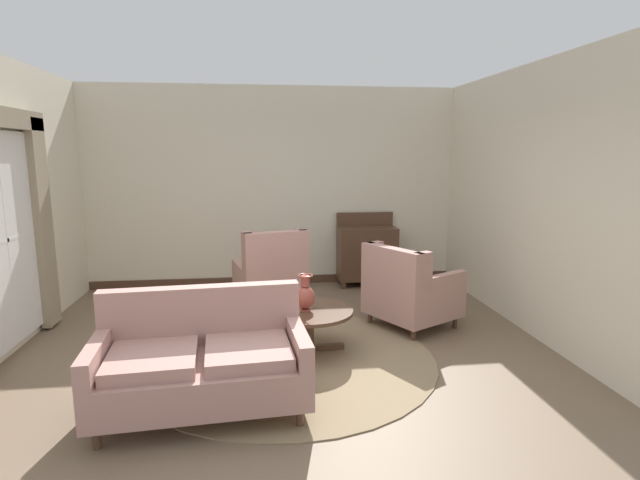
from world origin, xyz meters
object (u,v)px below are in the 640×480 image
object	(u,v)px
armchair_near_window	(408,292)
armchair_foreground_right	(271,280)
coffee_table	(309,317)
porcelain_vase	(305,296)
settee	(202,362)
sideboard	(367,253)

from	to	relation	value
armchair_near_window	armchair_foreground_right	world-z (taller)	armchair_foreground_right
armchair_foreground_right	armchair_near_window	bearing A→B (deg)	143.91
coffee_table	armchair_foreground_right	bearing A→B (deg)	105.18
porcelain_vase	armchair_foreground_right	size ratio (longest dim) A/B	0.34
settee	sideboard	world-z (taller)	sideboard
armchair_near_window	settee	bearing A→B (deg)	98.29
settee	sideboard	size ratio (longest dim) A/B	1.52
porcelain_vase	settee	size ratio (longest dim) A/B	0.22
porcelain_vase	sideboard	world-z (taller)	sideboard
settee	armchair_near_window	world-z (taller)	armchair_near_window
coffee_table	armchair_near_window	xyz separation A→B (m)	(1.21, 0.60, 0.05)
coffee_table	sideboard	xyz separation A→B (m)	(1.14, 2.48, 0.13)
porcelain_vase	armchair_near_window	world-z (taller)	armchair_near_window
porcelain_vase	armchair_foreground_right	distance (m)	1.34
coffee_table	sideboard	bearing A→B (deg)	65.33
coffee_table	armchair_near_window	distance (m)	1.35
sideboard	armchair_near_window	bearing A→B (deg)	-87.71
armchair_foreground_right	sideboard	size ratio (longest dim) A/B	1.00
coffee_table	settee	distance (m)	1.40
porcelain_vase	sideboard	bearing A→B (deg)	64.88
sideboard	settee	bearing A→B (deg)	-120.68
settee	sideboard	distance (m)	4.08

